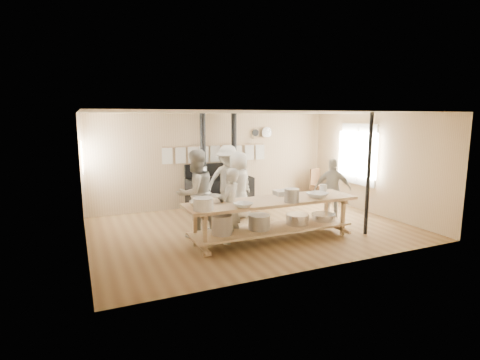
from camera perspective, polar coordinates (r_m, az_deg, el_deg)
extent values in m
plane|color=brown|center=(8.58, 1.98, -7.38)|extent=(7.00, 7.00, 0.00)
plane|color=tan|center=(10.58, -3.90, 3.04)|extent=(7.00, 0.00, 7.00)
plane|color=tan|center=(6.18, 12.23, -1.86)|extent=(7.00, 0.00, 7.00)
plane|color=tan|center=(7.48, -22.86, -0.43)|extent=(0.00, 5.00, 5.00)
plane|color=tan|center=(10.31, 19.83, 2.31)|extent=(0.00, 5.00, 5.00)
plane|color=#C9B695|center=(8.21, 2.09, 10.26)|extent=(7.00, 7.00, 0.00)
cube|color=beige|center=(10.71, 17.56, 3.76)|extent=(0.06, 1.35, 1.65)
plane|color=white|center=(10.68, 17.40, 3.76)|extent=(0.00, 1.50, 1.50)
cube|color=beige|center=(10.67, 17.36, 3.76)|extent=(0.02, 0.03, 1.50)
plane|color=white|center=(9.42, -22.96, 3.33)|extent=(0.00, 0.90, 0.90)
cube|color=black|center=(10.35, -3.09, -2.01)|extent=(1.80, 0.70, 0.85)
cube|color=black|center=(10.43, -3.07, -4.03)|extent=(1.90, 0.75, 0.10)
cube|color=black|center=(10.52, -3.70, 1.63)|extent=(1.80, 0.12, 0.35)
cylinder|color=black|center=(10.07, -5.66, 5.11)|extent=(0.15, 0.15, 1.75)
cylinder|color=black|center=(10.38, -0.92, 5.29)|extent=(0.15, 0.15, 1.75)
cylinder|color=#B2B2B7|center=(10.07, -6.04, 1.06)|extent=(0.36, 0.36, 0.34)
cylinder|color=gray|center=(10.41, -0.19, 1.29)|extent=(0.30, 0.30, 0.30)
cylinder|color=tan|center=(10.45, -3.74, 5.27)|extent=(3.00, 0.04, 0.04)
cube|color=white|center=(10.08, -10.96, 3.70)|extent=(0.28, 0.01, 0.46)
cube|color=white|center=(10.16, -9.10, 3.80)|extent=(0.28, 0.01, 0.46)
cube|color=white|center=(10.26, -7.27, 3.90)|extent=(0.28, 0.01, 0.46)
cube|color=white|center=(10.36, -5.48, 3.99)|extent=(0.28, 0.01, 0.46)
cube|color=white|center=(10.47, -3.73, 4.07)|extent=(0.28, 0.01, 0.46)
cube|color=white|center=(10.59, -2.01, 4.15)|extent=(0.28, 0.01, 0.46)
cube|color=white|center=(10.72, -0.33, 4.22)|extent=(0.28, 0.01, 0.46)
cube|color=white|center=(10.86, 1.31, 4.28)|extent=(0.28, 0.01, 0.46)
cube|color=white|center=(11.01, 2.90, 4.35)|extent=(0.28, 0.01, 0.46)
cube|color=tan|center=(11.02, 3.11, 6.43)|extent=(0.50, 0.14, 0.03)
cylinder|color=black|center=(10.96, 2.36, 7.21)|extent=(0.20, 0.04, 0.20)
cylinder|color=silver|center=(11.13, 4.08, 7.23)|extent=(0.32, 0.03, 0.32)
cube|color=tan|center=(7.60, 4.99, -3.25)|extent=(3.60, 0.90, 0.06)
cube|color=tan|center=(7.75, 4.93, -7.36)|extent=(3.40, 0.80, 0.04)
cube|color=tan|center=(7.76, 4.92, -7.71)|extent=(3.30, 0.06, 0.06)
cube|color=tan|center=(6.83, -5.39, -8.16)|extent=(0.07, 0.07, 0.85)
cube|color=tan|center=(7.38, -6.89, -6.84)|extent=(0.07, 0.07, 0.85)
cube|color=tan|center=(8.31, 15.41, -5.26)|extent=(0.07, 0.07, 0.85)
cube|color=tan|center=(8.76, 12.93, -4.38)|extent=(0.07, 0.07, 0.85)
cylinder|color=#B2B2B7|center=(7.24, -2.76, -6.82)|extent=(0.40, 0.40, 0.38)
cylinder|color=gray|center=(7.56, 2.94, -6.42)|extent=(0.44, 0.44, 0.30)
cylinder|color=silver|center=(8.01, 8.73, -5.91)|extent=(0.48, 0.48, 0.22)
cylinder|color=silver|center=(8.40, 12.76, -5.57)|extent=(0.52, 0.52, 0.14)
cylinder|color=black|center=(8.35, 18.99, 0.77)|extent=(0.08, 0.08, 2.60)
imported|color=#AEAA9A|center=(7.45, -1.50, -3.97)|extent=(0.65, 0.64, 1.51)
imported|color=#AEAA9A|center=(7.89, -6.77, -2.05)|extent=(1.08, 0.96, 1.84)
imported|color=#AEAA9A|center=(9.22, -0.17, -0.85)|extent=(0.97, 0.85, 1.67)
imported|color=#AEAA9A|center=(9.44, 13.92, -1.37)|extent=(0.95, 0.77, 1.51)
imported|color=#AEAA9A|center=(9.54, -1.89, -0.10)|extent=(1.23, 0.80, 1.80)
cube|color=brown|center=(11.64, 12.05, -1.85)|extent=(0.55, 0.55, 0.47)
cube|color=brown|center=(11.68, 11.36, 0.44)|extent=(0.44, 0.17, 0.53)
imported|color=white|center=(6.94, 0.50, -3.83)|extent=(0.44, 0.44, 0.08)
imported|color=silver|center=(7.02, -6.35, -3.64)|extent=(0.45, 0.45, 0.11)
imported|color=white|center=(7.93, 11.74, -2.27)|extent=(0.56, 0.56, 0.11)
imported|color=silver|center=(8.13, 7.23, -1.85)|extent=(0.46, 0.46, 0.10)
cube|color=#B2B2B7|center=(8.10, 6.86, -1.90)|extent=(0.48, 0.34, 0.10)
cylinder|color=silver|center=(7.39, -4.37, -2.85)|extent=(0.51, 0.51, 0.13)
cylinder|color=gray|center=(7.41, 7.89, -2.34)|extent=(0.35, 0.35, 0.27)
cylinder|color=white|center=(6.74, -5.62, -3.66)|extent=(0.45, 0.45, 0.23)
cylinder|color=white|center=(8.18, 12.55, -1.47)|extent=(0.20, 0.20, 0.24)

